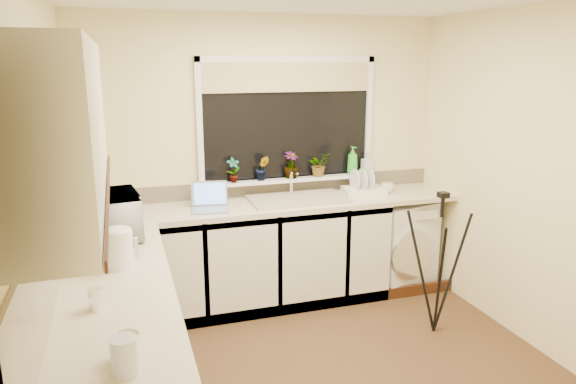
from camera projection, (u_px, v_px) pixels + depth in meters
The scene contains 33 objects.
floor at pixel (326, 374), 3.61m from camera, with size 3.20×3.20×0.00m, color brown.
wall_back at pixel (266, 158), 4.70m from camera, with size 3.20×3.20×0.00m, color beige.
wall_front at pixel (486, 300), 1.93m from camera, with size 3.20×3.20×0.00m, color beige.
wall_left at pixel (51, 223), 2.84m from camera, with size 3.00×3.00×0.00m, color beige.
wall_right at pixel (539, 182), 3.79m from camera, with size 3.00×3.00×0.00m, color beige.
base_cabinet_back at pixel (239, 259), 4.52m from camera, with size 2.55×0.60×0.86m, color silver.
base_cabinet_left at pixel (122, 376), 2.84m from camera, with size 0.54×2.40×0.86m, color silver.
worktop_back at pixel (275, 205), 4.51m from camera, with size 3.20×0.60×0.04m, color beige.
worktop_left at pixel (116, 298), 2.74m from camera, with size 0.60×2.40×0.04m, color beige.
upper_cabinet at pixel (66, 123), 2.33m from camera, with size 0.28×1.90×0.70m, color silver.
splashback_left at pixel (50, 260), 2.59m from camera, with size 0.02×2.40×0.45m, color beige.
splashback_back at pixel (266, 187), 4.75m from camera, with size 3.20×0.02×0.14m, color beige.
window_glass at pixel (288, 121), 4.67m from camera, with size 1.50×0.02×1.00m, color black.
window_blind at pixel (288, 77), 4.56m from camera, with size 1.50×0.02×0.25m, color tan.
windowsill at pixel (290, 179), 4.74m from camera, with size 1.60×0.14×0.03m, color white.
sink at pixel (298, 199), 4.56m from camera, with size 0.82×0.46×0.03m, color tan.
faucet at pixel (291, 182), 4.70m from camera, with size 0.03×0.03×0.24m, color silver.
washing_machine at pixel (396, 242), 5.02m from camera, with size 0.57×0.55×0.81m, color white.
laptop at pixel (210, 202), 4.28m from camera, with size 0.33×0.31×0.21m.
kettle at pixel (119, 249), 3.07m from camera, with size 0.17×0.17×0.22m, color white.
dish_rack at pixel (364, 191), 4.78m from camera, with size 0.36×0.27×0.05m, color white.
tripod at pixel (438, 264), 4.06m from camera, with size 0.55×0.55×1.12m, color black, non-canonical shape.
glass_jug at pixel (124, 356), 2.02m from camera, with size 0.10×0.10×0.15m, color silver.
steel_jar at pixel (96, 299), 2.56m from camera, with size 0.08×0.08×0.10m, color white.
microwave at pixel (112, 215), 3.61m from camera, with size 0.53×0.36×0.29m, color white.
plant_a at pixel (233, 170), 4.53m from camera, with size 0.11×0.08×0.22m, color #999999.
plant_b at pixel (262, 168), 4.62m from camera, with size 0.12×0.09×0.21m, color #999999.
plant_c at pixel (291, 165), 4.71m from camera, with size 0.13×0.13×0.24m, color #999999.
plant_d at pixel (319, 165), 4.78m from camera, with size 0.19×0.17×0.21m, color #999999.
soap_bottle_green at pixel (353, 160), 4.88m from camera, with size 0.10×0.10×0.25m, color green.
soap_bottle_clear at pixel (367, 163), 4.93m from camera, with size 0.08×0.09×0.19m, color #999999.
cup_back at pixel (387, 188), 4.82m from camera, with size 0.11×0.11×0.09m, color silver.
cup_left at pixel (127, 346), 2.14m from camera, with size 0.11×0.11×0.10m, color #EEE5C4.
Camera 1 is at (-1.23, -2.97, 2.07)m, focal length 33.28 mm.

